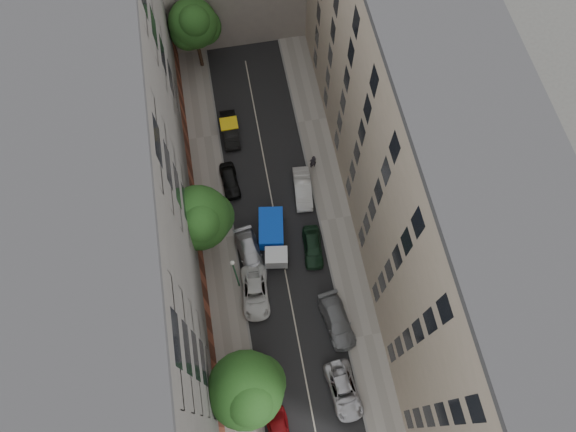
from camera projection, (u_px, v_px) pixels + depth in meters
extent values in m
plane|color=#4C4C49|center=(277.00, 229.00, 47.31)|extent=(120.00, 120.00, 0.00)
cube|color=black|center=(277.00, 229.00, 47.30)|extent=(8.00, 44.00, 0.02)
cube|color=gray|center=(218.00, 239.00, 46.84)|extent=(3.00, 44.00, 0.15)
cube|color=gray|center=(335.00, 219.00, 47.63)|extent=(3.00, 44.00, 0.15)
cube|color=#514E4B|center=(126.00, 203.00, 37.34)|extent=(8.00, 44.00, 20.00)
cube|color=tan|center=(417.00, 155.00, 38.93)|extent=(8.00, 44.00, 20.00)
cube|color=black|center=(273.00, 242.00, 46.24)|extent=(2.81, 5.48, 0.29)
cube|color=#BABDBF|center=(276.00, 258.00, 44.71)|extent=(2.15, 1.83, 1.65)
cube|color=#0D4DFB|center=(271.00, 229.00, 45.64)|extent=(2.64, 3.77, 1.75)
cylinder|color=black|center=(266.00, 263.00, 45.56)|extent=(0.27, 0.81, 0.81)
cylinder|color=black|center=(287.00, 259.00, 45.70)|extent=(0.27, 0.81, 0.81)
cylinder|color=black|center=(260.00, 228.00, 46.89)|extent=(0.27, 0.81, 0.81)
cylinder|color=black|center=(280.00, 225.00, 47.03)|extent=(0.27, 0.81, 0.81)
imported|color=#501810|center=(262.00, 385.00, 41.17)|extent=(1.97, 4.32, 1.37)
imported|color=silver|center=(255.00, 293.00, 44.19)|extent=(2.64, 5.11, 1.38)
imported|color=#B6B6BB|center=(250.00, 254.00, 45.60)|extent=(2.67, 5.10, 1.41)
imported|color=black|center=(230.00, 181.00, 48.56)|extent=(1.80, 3.97, 1.32)
imported|color=black|center=(230.00, 130.00, 50.74)|extent=(1.55, 4.39, 1.44)
imported|color=#B9B9BE|center=(344.00, 391.00, 41.02)|extent=(2.69, 5.04, 1.35)
imported|color=slate|center=(337.00, 321.00, 43.17)|extent=(2.73, 5.27, 1.46)
imported|color=black|center=(313.00, 247.00, 45.84)|extent=(2.04, 4.27, 1.41)
imported|color=silver|center=(303.00, 189.00, 48.14)|extent=(1.93, 4.56, 1.47)
cylinder|color=#382619|center=(250.00, 394.00, 40.09)|extent=(0.36, 0.36, 2.77)
cylinder|color=#382619|center=(248.00, 392.00, 37.91)|extent=(0.24, 0.24, 1.98)
sphere|color=#1B4818|center=(246.00, 390.00, 36.13)|extent=(5.52, 5.52, 5.52)
sphere|color=#1B4818|center=(258.00, 383.00, 37.23)|extent=(4.14, 4.14, 4.14)
sphere|color=#1B4818|center=(237.00, 399.00, 36.40)|extent=(3.86, 3.86, 3.86)
sphere|color=#1B4818|center=(249.00, 400.00, 34.89)|extent=(3.59, 3.59, 3.59)
cylinder|color=#382619|center=(206.00, 237.00, 45.37)|extent=(0.36, 0.36, 2.73)
cylinder|color=#382619|center=(202.00, 227.00, 43.23)|extent=(0.24, 0.24, 1.95)
sphere|color=#1B4818|center=(198.00, 218.00, 41.48)|extent=(5.37, 5.37, 5.37)
sphere|color=#1B4818|center=(210.00, 216.00, 42.56)|extent=(4.03, 4.03, 4.03)
sphere|color=#1B4818|center=(192.00, 227.00, 41.73)|extent=(3.76, 3.76, 3.76)
sphere|color=#1B4818|center=(200.00, 222.00, 40.25)|extent=(3.49, 3.49, 3.49)
cylinder|color=#382619|center=(200.00, 55.00, 53.35)|extent=(0.36, 0.36, 2.87)
cylinder|color=#382619|center=(196.00, 39.00, 51.10)|extent=(0.24, 0.24, 2.05)
sphere|color=#1B4818|center=(193.00, 24.00, 49.25)|extent=(4.76, 4.76, 4.76)
sphere|color=#1B4818|center=(203.00, 27.00, 50.38)|extent=(3.57, 3.57, 3.57)
sphere|color=#1B4818|center=(187.00, 33.00, 49.53)|extent=(3.33, 3.33, 3.33)
sphere|color=#1B4818|center=(194.00, 21.00, 47.98)|extent=(3.09, 3.09, 3.09)
cylinder|color=#1A5D34|center=(236.00, 275.00, 42.17)|extent=(0.14, 0.14, 6.19)
sphere|color=silver|center=(232.00, 263.00, 39.24)|extent=(0.36, 0.36, 0.36)
imported|color=black|center=(313.00, 162.00, 48.87)|extent=(0.77, 0.59, 1.91)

